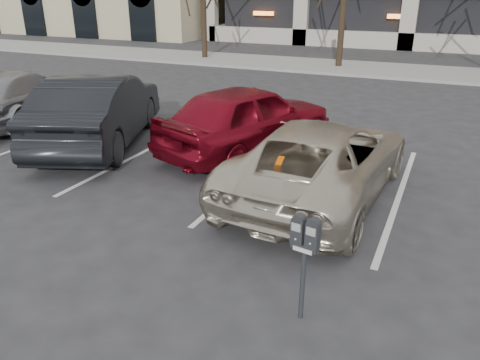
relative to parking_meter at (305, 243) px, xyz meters
name	(u,v)px	position (x,y,z in m)	size (l,w,h in m)	color
ground	(282,238)	(-0.81, 1.62, -0.96)	(140.00, 140.00, 0.00)	#28282B
sidewalk	(406,72)	(-0.81, 17.62, -0.90)	(80.00, 4.00, 0.12)	gray
stall_lines	(255,172)	(-2.21, 3.92, -0.95)	(16.90, 5.20, 0.00)	silver
parking_meter	(305,243)	(0.00, 0.00, 0.00)	(0.34, 0.17, 1.25)	black
suv_silver	(321,159)	(-0.74, 3.39, -0.27)	(2.53, 5.04, 1.38)	beige
car_red	(248,118)	(-2.90, 5.12, -0.19)	(1.82, 4.52, 1.54)	maroon
car_dark	(99,110)	(-6.27, 4.16, -0.13)	(1.75, 5.02, 1.66)	black
car_silver	(17,96)	(-9.70, 4.83, -0.26)	(1.96, 4.82, 1.40)	#999BA0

